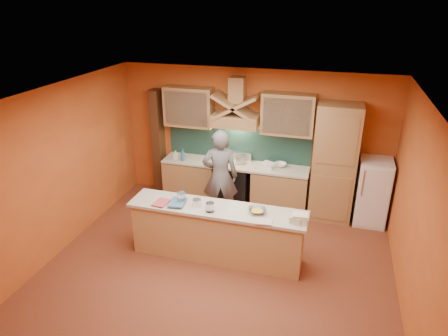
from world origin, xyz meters
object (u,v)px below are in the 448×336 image
(stove, at_px, (234,184))
(kitchen_scale, at_px, (197,203))
(fridge, at_px, (372,192))
(mixing_bowl, at_px, (257,211))
(person, at_px, (220,176))

(stove, bearing_deg, kitchen_scale, -93.65)
(fridge, relative_size, mixing_bowl, 4.80)
(fridge, xyz_separation_m, person, (-2.80, -0.70, 0.27))
(stove, distance_m, mixing_bowl, 2.13)
(stove, relative_size, person, 0.49)
(person, relative_size, mixing_bowl, 6.83)
(mixing_bowl, bearing_deg, stove, 114.53)
(kitchen_scale, relative_size, mixing_bowl, 0.45)
(kitchen_scale, distance_m, mixing_bowl, 0.98)
(fridge, distance_m, kitchen_scale, 3.44)
(fridge, height_order, kitchen_scale, fridge)
(fridge, xyz_separation_m, mixing_bowl, (-1.84, -1.88, 0.33))
(person, height_order, mixing_bowl, person)
(stove, xyz_separation_m, mixing_bowl, (0.86, -1.88, 0.53))
(stove, bearing_deg, person, -98.09)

